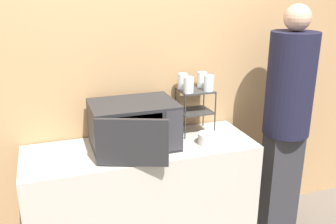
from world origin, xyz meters
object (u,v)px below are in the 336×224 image
at_px(glass_back_right, 202,80).
at_px(person, 287,113).
at_px(glass_back_left, 183,81).
at_px(bowl, 208,139).
at_px(glass_front_left, 189,85).
at_px(glass_front_right, 209,83).
at_px(dish_rack, 195,102).
at_px(microwave, 134,126).

relative_size(glass_back_right, person, 0.06).
xyz_separation_m(glass_back_left, bowl, (0.08, -0.30, -0.36)).
height_order(glass_front_left, glass_back_right, same).
height_order(glass_front_right, person, person).
relative_size(dish_rack, bowl, 2.37).
xyz_separation_m(glass_front_right, bowl, (-0.08, -0.18, -0.36)).
distance_m(glass_front_left, glass_front_right, 0.16).
bearing_deg(bowl, microwave, 167.62).
xyz_separation_m(dish_rack, person, (0.67, -0.22, -0.09)).
bearing_deg(person, glass_back_right, 154.68).
xyz_separation_m(dish_rack, bowl, (0.00, -0.24, -0.20)).
bearing_deg(glass_front_left, glass_back_right, 36.27).
bearing_deg(glass_back_left, dish_rack, -36.66).
xyz_separation_m(dish_rack, glass_front_left, (-0.08, -0.06, 0.15)).
height_order(glass_front_left, glass_front_right, same).
height_order(glass_back_left, person, person).
height_order(glass_front_left, bowl, glass_front_left).
distance_m(microwave, glass_front_right, 0.64).
relative_size(glass_back_left, person, 0.06).
height_order(glass_back_right, person, person).
distance_m(glass_front_left, bowl, 0.41).
bearing_deg(glass_front_right, dish_rack, 141.82).
xyz_separation_m(glass_back_right, glass_front_right, (0.00, -0.12, 0.00)).
distance_m(glass_front_left, person, 0.80).
height_order(dish_rack, person, person).
height_order(bowl, person, person).
xyz_separation_m(microwave, dish_rack, (0.51, 0.13, 0.08)).
distance_m(glass_front_left, glass_back_left, 0.12).
distance_m(bowl, person, 0.67).
bearing_deg(bowl, glass_front_left, 114.00).
bearing_deg(glass_front_left, glass_back_left, 90.82).
xyz_separation_m(glass_front_right, glass_back_left, (-0.16, 0.12, 0.00)).
bearing_deg(microwave, person, -4.63).
bearing_deg(glass_front_left, microwave, -170.82).
xyz_separation_m(microwave, glass_front_right, (0.59, 0.06, 0.23)).
xyz_separation_m(microwave, person, (1.18, -0.10, -0.00)).
bearing_deg(glass_back_left, glass_back_right, -0.64).
distance_m(glass_back_left, bowl, 0.47).
bearing_deg(bowl, dish_rack, 90.71).
bearing_deg(glass_back_right, dish_rack, -143.46).
bearing_deg(bowl, person, 1.46).
xyz_separation_m(glass_front_left, glass_back_right, (0.16, 0.11, 0.00)).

